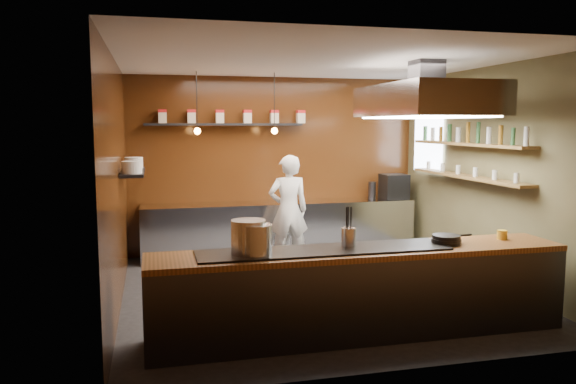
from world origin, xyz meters
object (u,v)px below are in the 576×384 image
object	(u,v)px
stockpot_large	(249,237)
chef	(288,210)
extractor_hood	(426,100)
stockpot_small	(256,240)
espresso_machine	(394,186)

from	to	relation	value
stockpot_large	chef	size ratio (longest dim) A/B	0.20
extractor_hood	stockpot_large	xyz separation A→B (m)	(-2.48, -1.22, -1.40)
chef	stockpot_small	bearing A→B (deg)	70.57
stockpot_small	espresso_machine	bearing A→B (deg)	50.37
stockpot_small	chef	bearing A→B (deg)	70.89
stockpot_large	chef	bearing A→B (deg)	69.60
stockpot_large	stockpot_small	size ratio (longest dim) A/B	1.08
extractor_hood	espresso_machine	xyz separation A→B (m)	(0.76, 2.56, -1.39)
stockpot_small	chef	size ratio (longest dim) A/B	0.18
stockpot_large	chef	distance (m)	3.32
stockpot_large	espresso_machine	xyz separation A→B (m)	(3.24, 3.78, 0.01)
stockpot_large	stockpot_small	world-z (taller)	stockpot_large
espresso_machine	chef	distance (m)	2.20
extractor_hood	stockpot_small	size ratio (longest dim) A/B	6.25
stockpot_large	stockpot_small	xyz separation A→B (m)	(0.06, -0.06, -0.02)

